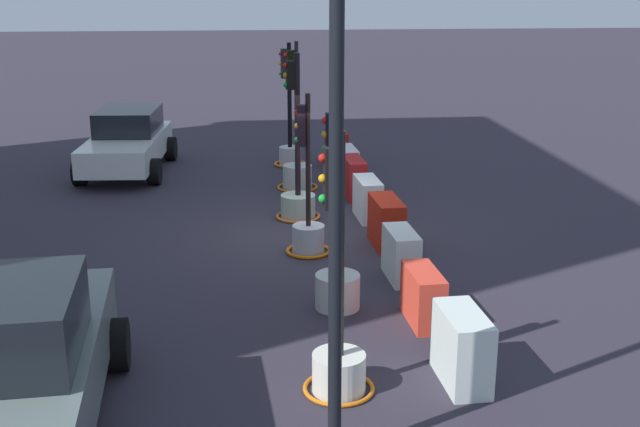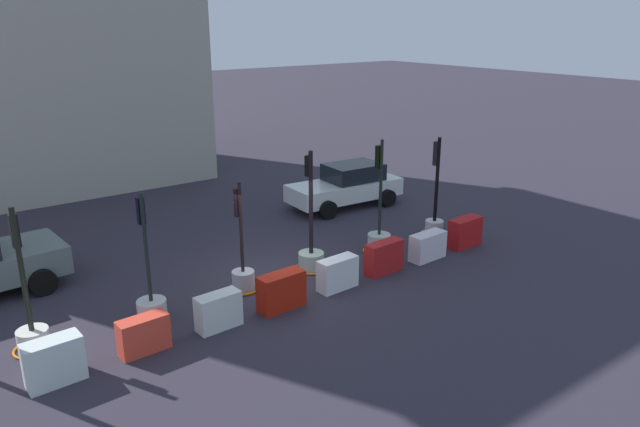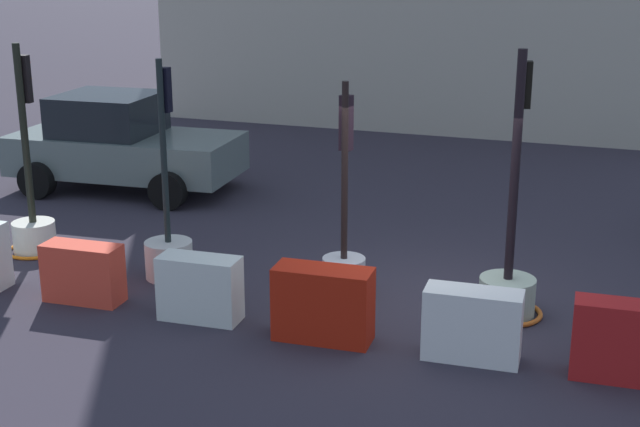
{
  "view_description": "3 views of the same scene",
  "coord_description": "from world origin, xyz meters",
  "px_view_note": "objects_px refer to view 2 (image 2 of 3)",
  "views": [
    {
      "loc": [
        -14.3,
        1.23,
        4.7
      ],
      "look_at": [
        -1.79,
        0.01,
        0.94
      ],
      "focal_mm": 44.54,
      "sensor_mm": 36.0,
      "label": 1
    },
    {
      "loc": [
        -7.71,
        -12.05,
        6.55
      ],
      "look_at": [
        1.69,
        0.59,
        1.37
      ],
      "focal_mm": 33.56,
      "sensor_mm": 36.0,
      "label": 2
    },
    {
      "loc": [
        2.36,
        -10.37,
        4.47
      ],
      "look_at": [
        -1.25,
        -0.25,
        1.2
      ],
      "focal_mm": 50.24,
      "sensor_mm": 36.0,
      "label": 3
    }
  ],
  "objects_px": {
    "traffic_light_0": "(31,328)",
    "traffic_light_3": "(311,251)",
    "traffic_light_5": "(434,218)",
    "construction_barrier_2": "(218,311)",
    "traffic_light_2": "(243,273)",
    "traffic_light_4": "(379,235)",
    "construction_barrier_6": "(428,246)",
    "construction_barrier_7": "(465,232)",
    "car_white_van": "(347,185)",
    "construction_barrier_1": "(144,335)",
    "construction_barrier_5": "(384,257)",
    "construction_barrier_4": "(338,274)",
    "construction_barrier_3": "(281,291)",
    "construction_barrier_0": "(54,362)",
    "traffic_light_1": "(151,301)"
  },
  "relations": [
    {
      "from": "traffic_light_0",
      "to": "traffic_light_4",
      "type": "distance_m",
      "value": 9.38
    },
    {
      "from": "traffic_light_5",
      "to": "construction_barrier_1",
      "type": "xyz_separation_m",
      "value": [
        -9.92,
        -1.27,
        -0.18
      ]
    },
    {
      "from": "construction_barrier_5",
      "to": "construction_barrier_6",
      "type": "height_order",
      "value": "construction_barrier_5"
    },
    {
      "from": "traffic_light_1",
      "to": "construction_barrier_5",
      "type": "bearing_deg",
      "value": -10.24
    },
    {
      "from": "traffic_light_1",
      "to": "construction_barrier_4",
      "type": "xyz_separation_m",
      "value": [
        4.42,
        -1.15,
        -0.09
      ]
    },
    {
      "from": "traffic_light_1",
      "to": "construction_barrier_0",
      "type": "height_order",
      "value": "traffic_light_1"
    },
    {
      "from": "traffic_light_1",
      "to": "traffic_light_2",
      "type": "height_order",
      "value": "traffic_light_1"
    },
    {
      "from": "construction_barrier_7",
      "to": "construction_barrier_2",
      "type": "bearing_deg",
      "value": -179.47
    },
    {
      "from": "traffic_light_2",
      "to": "traffic_light_4",
      "type": "bearing_deg",
      "value": -1.52
    },
    {
      "from": "construction_barrier_4",
      "to": "traffic_light_0",
      "type": "bearing_deg",
      "value": 168.29
    },
    {
      "from": "construction_barrier_2",
      "to": "traffic_light_4",
      "type": "bearing_deg",
      "value": 12.2
    },
    {
      "from": "traffic_light_5",
      "to": "construction_barrier_5",
      "type": "height_order",
      "value": "traffic_light_5"
    },
    {
      "from": "traffic_light_4",
      "to": "construction_barrier_5",
      "type": "bearing_deg",
      "value": -126.65
    },
    {
      "from": "construction_barrier_3",
      "to": "construction_barrier_4",
      "type": "distance_m",
      "value": 1.73
    },
    {
      "from": "construction_barrier_6",
      "to": "traffic_light_2",
      "type": "bearing_deg",
      "value": 165.42
    },
    {
      "from": "construction_barrier_4",
      "to": "traffic_light_4",
      "type": "bearing_deg",
      "value": 26.38
    },
    {
      "from": "traffic_light_3",
      "to": "construction_barrier_5",
      "type": "xyz_separation_m",
      "value": [
        1.44,
        -1.35,
        -0.08
      ]
    },
    {
      "from": "construction_barrier_3",
      "to": "construction_barrier_6",
      "type": "xyz_separation_m",
      "value": [
        5.0,
        0.08,
        -0.06
      ]
    },
    {
      "from": "traffic_light_3",
      "to": "car_white_van",
      "type": "relative_size",
      "value": 0.77
    },
    {
      "from": "construction_barrier_4",
      "to": "construction_barrier_2",
      "type": "bearing_deg",
      "value": -179.68
    },
    {
      "from": "traffic_light_3",
      "to": "construction_barrier_0",
      "type": "relative_size",
      "value": 3.1
    },
    {
      "from": "traffic_light_5",
      "to": "construction_barrier_2",
      "type": "height_order",
      "value": "traffic_light_5"
    },
    {
      "from": "traffic_light_2",
      "to": "construction_barrier_3",
      "type": "distance_m",
      "value": 1.45
    },
    {
      "from": "construction_barrier_0",
      "to": "construction_barrier_7",
      "type": "distance_m",
      "value": 11.69
    },
    {
      "from": "traffic_light_3",
      "to": "construction_barrier_6",
      "type": "bearing_deg",
      "value": -24.23
    },
    {
      "from": "construction_barrier_0",
      "to": "construction_barrier_5",
      "type": "distance_m",
      "value": 8.42
    },
    {
      "from": "traffic_light_3",
      "to": "traffic_light_1",
      "type": "bearing_deg",
      "value": -176.85
    },
    {
      "from": "traffic_light_0",
      "to": "traffic_light_3",
      "type": "height_order",
      "value": "traffic_light_3"
    },
    {
      "from": "construction_barrier_6",
      "to": "construction_barrier_1",
      "type": "bearing_deg",
      "value": -179.92
    },
    {
      "from": "traffic_light_5",
      "to": "construction_barrier_6",
      "type": "xyz_separation_m",
      "value": [
        -1.61,
        -1.26,
        -0.18
      ]
    },
    {
      "from": "car_white_van",
      "to": "construction_barrier_1",
      "type": "bearing_deg",
      "value": -151.13
    },
    {
      "from": "traffic_light_3",
      "to": "construction_barrier_7",
      "type": "xyz_separation_m",
      "value": [
        4.71,
        -1.34,
        -0.08
      ]
    },
    {
      "from": "construction_barrier_1",
      "to": "construction_barrier_2",
      "type": "relative_size",
      "value": 1.02
    },
    {
      "from": "traffic_light_2",
      "to": "construction_barrier_1",
      "type": "xyz_separation_m",
      "value": [
        -3.09,
        -1.37,
        -0.08
      ]
    },
    {
      "from": "traffic_light_2",
      "to": "car_white_van",
      "type": "relative_size",
      "value": 0.66
    },
    {
      "from": "construction_barrier_2",
      "to": "construction_barrier_3",
      "type": "bearing_deg",
      "value": -1.75
    },
    {
      "from": "construction_barrier_2",
      "to": "construction_barrier_3",
      "type": "distance_m",
      "value": 1.62
    },
    {
      "from": "traffic_light_3",
      "to": "construction_barrier_0",
      "type": "distance_m",
      "value": 7.13
    },
    {
      "from": "traffic_light_5",
      "to": "construction_barrier_6",
      "type": "height_order",
      "value": "traffic_light_5"
    },
    {
      "from": "construction_barrier_2",
      "to": "traffic_light_5",
      "type": "bearing_deg",
      "value": 8.93
    },
    {
      "from": "construction_barrier_1",
      "to": "car_white_van",
      "type": "relative_size",
      "value": 0.24
    },
    {
      "from": "construction_barrier_6",
      "to": "construction_barrier_7",
      "type": "bearing_deg",
      "value": 1.54
    },
    {
      "from": "traffic_light_4",
      "to": "traffic_light_5",
      "type": "xyz_separation_m",
      "value": [
        2.36,
        0.02,
        0.04
      ]
    },
    {
      "from": "construction_barrier_5",
      "to": "construction_barrier_2",
      "type": "bearing_deg",
      "value": -179.18
    },
    {
      "from": "construction_barrier_1",
      "to": "car_white_van",
      "type": "distance_m",
      "value": 11.05
    },
    {
      "from": "traffic_light_0",
      "to": "construction_barrier_1",
      "type": "xyz_separation_m",
      "value": [
        1.82,
        -1.42,
        -0.13
      ]
    },
    {
      "from": "traffic_light_2",
      "to": "construction_barrier_7",
      "type": "height_order",
      "value": "traffic_light_2"
    },
    {
      "from": "construction_barrier_6",
      "to": "construction_barrier_3",
      "type": "bearing_deg",
      "value": -179.06
    },
    {
      "from": "traffic_light_0",
      "to": "traffic_light_1",
      "type": "bearing_deg",
      "value": -6.45
    },
    {
      "from": "traffic_light_5",
      "to": "construction_barrier_2",
      "type": "bearing_deg",
      "value": -171.07
    }
  ]
}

